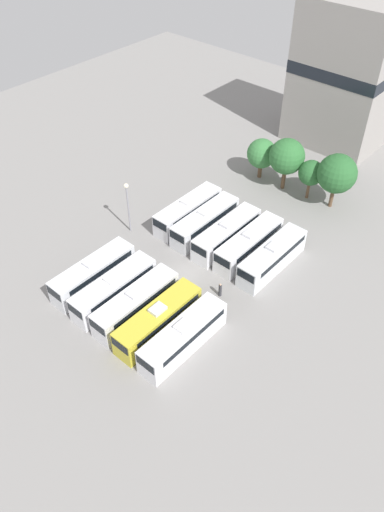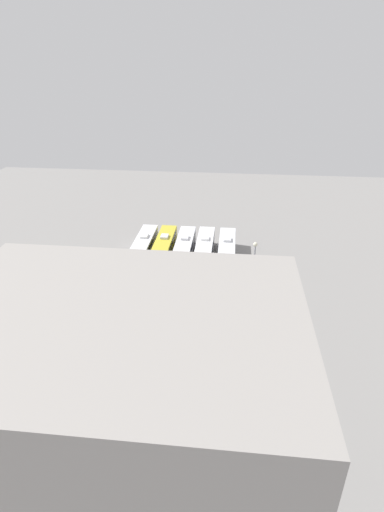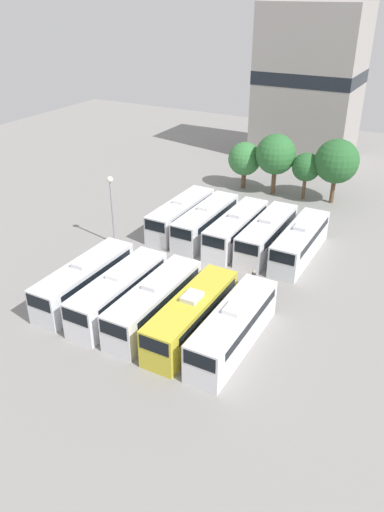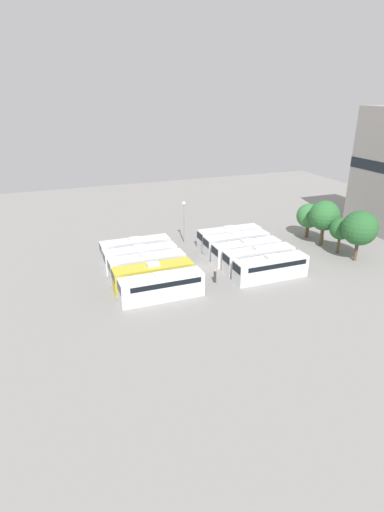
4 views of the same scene
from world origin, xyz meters
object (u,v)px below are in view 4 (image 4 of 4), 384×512
object	(u,v)px
bus_0	(136,248)
light_pole	(184,215)
bus_7	(247,251)
bus_9	(271,267)
tree_2	(341,229)
bus_3	(154,275)
bus_5	(229,236)
bus_6	(236,243)
tree_1	(324,216)
bus_4	(162,286)
tree_3	(360,228)
bus_1	(141,257)
tree_0	(309,216)
bus_2	(148,265)
worker_person	(215,277)
bus_8	(259,258)

from	to	relation	value
bus_0	light_pole	world-z (taller)	light_pole
bus_7	bus_9	world-z (taller)	same
tree_2	bus_0	bearing A→B (deg)	-106.72
bus_3	bus_5	xyz separation A→B (m)	(-9.86, 15.50, 0.00)
bus_7	bus_0	bearing A→B (deg)	-114.30
bus_6	tree_1	xyz separation A→B (m)	(1.84, 14.62, 3.35)
bus_3	bus_4	xyz separation A→B (m)	(3.29, 0.10, 0.00)
tree_3	bus_1	bearing A→B (deg)	-106.16
bus_5	bus_7	bearing A→B (deg)	-3.12
bus_7	tree_0	bearing A→B (deg)	111.02
bus_2	worker_person	xyz separation A→B (m)	(4.90, 7.81, -0.82)
bus_2	bus_3	distance (m)	3.32
bus_4	light_pole	size ratio (longest dim) A/B	1.46
light_pole	bus_4	bearing A→B (deg)	-27.76
bus_7	tree_2	bearing A→B (deg)	81.60
bus_4	bus_6	xyz separation A→B (m)	(-10.08, 15.15, 0.00)
tree_3	bus_7	bearing A→B (deg)	-109.97
bus_0	bus_9	world-z (taller)	same
bus_9	bus_8	bearing A→B (deg)	178.53
worker_person	tree_1	world-z (taller)	tree_1
light_pole	tree_3	distance (m)	26.75
bus_0	tree_3	size ratio (longest dim) A/B	1.35
worker_person	light_pole	size ratio (longest dim) A/B	0.25
bus_7	tree_3	bearing A→B (deg)	70.03
bus_0	bus_8	world-z (taller)	same
tree_1	light_pole	bearing A→B (deg)	-113.56
bus_6	bus_7	size ratio (longest dim) A/B	1.00
light_pole	tree_2	xyz separation A→B (m)	(12.86, 20.88, -0.90)
bus_0	light_pole	distance (m)	10.40
bus_2	worker_person	size ratio (longest dim) A/B	5.82
bus_6	light_pole	size ratio (longest dim) A/B	1.46
bus_1	bus_9	distance (m)	18.21
bus_3	bus_4	distance (m)	3.29
bus_3	tree_2	size ratio (longest dim) A/B	1.82
bus_5	bus_9	xyz separation A→B (m)	(13.05, -0.16, 0.00)
bus_5	bus_8	size ratio (longest dim) A/B	1.00
bus_7	bus_5	bearing A→B (deg)	176.88
bus_1	tree_3	xyz separation A→B (m)	(8.83, 30.48, 3.42)
tree_3	tree_0	bearing A→B (deg)	-177.73
bus_7	bus_9	bearing A→B (deg)	1.77
bus_0	bus_1	size ratio (longest dim) A/B	1.00
bus_2	worker_person	distance (m)	9.26
bus_0	bus_4	distance (m)	13.40
bus_5	bus_7	size ratio (longest dim) A/B	1.00
bus_0	bus_3	world-z (taller)	same
tree_1	bus_0	bearing A→B (deg)	-99.84
bus_2	tree_3	bearing A→B (deg)	79.61
worker_person	bus_3	bearing A→B (deg)	-101.37
bus_6	light_pole	bearing A→B (deg)	-139.81
bus_2	tree_2	bearing A→B (deg)	85.78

